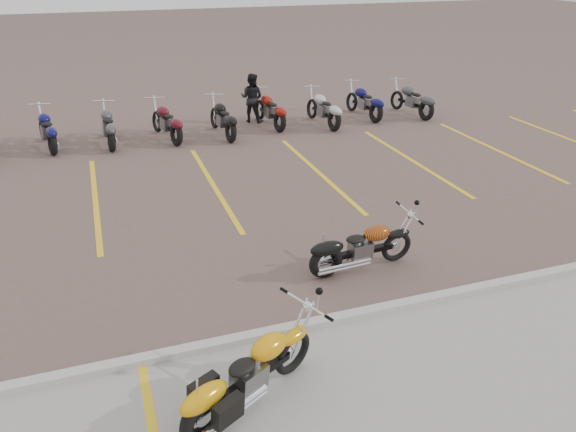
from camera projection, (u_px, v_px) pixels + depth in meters
The scene contains 7 objects.
ground at pixel (262, 265), 9.99m from camera, with size 100.00×100.00×0.00m, color brown.
curb at pixel (301, 327), 8.26m from camera, with size 60.00×0.18×0.12m, color #ADAAA3.
parking_stripes at pixel (213, 185), 13.40m from camera, with size 38.00×5.50×0.01m, color yellow, non-canonical shape.
yellow_cruiser at pixel (246, 377), 6.73m from camera, with size 1.94×1.13×0.88m.
flame_cruiser at pixel (359, 249), 9.69m from camera, with size 2.00×0.33×0.82m.
person_b at pixel (252, 98), 18.11m from camera, with size 0.76×0.59×1.57m, color black.
bg_bike_row at pixel (165, 121), 16.54m from camera, with size 17.38×2.06×1.10m.
Camera 1 is at (-2.41, -8.33, 5.06)m, focal length 35.00 mm.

